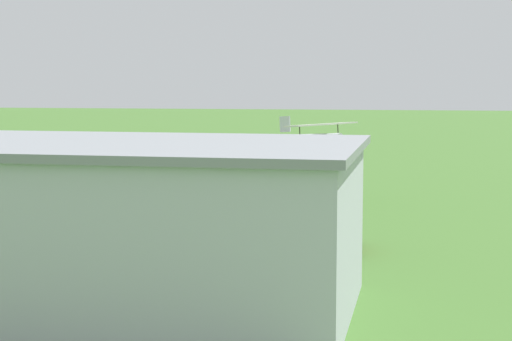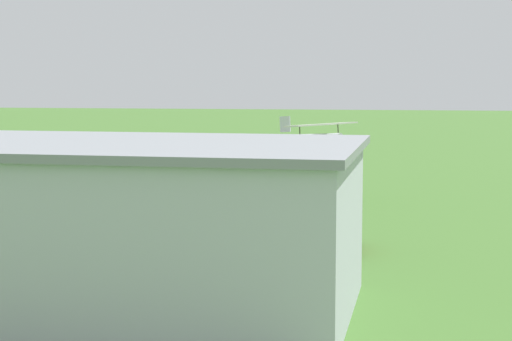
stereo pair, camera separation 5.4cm
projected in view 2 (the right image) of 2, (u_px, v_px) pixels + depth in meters
The scene contains 8 objects.
ground_plane at pixel (221, 195), 72.70m from camera, with size 400.00×400.00×0.00m, color #3D6628.
hangar at pixel (72, 224), 37.07m from camera, with size 25.29×13.47×7.25m.
biplane at pixel (313, 138), 68.70m from camera, with size 7.15×7.36×3.40m.
car_red at pixel (345, 237), 49.30m from camera, with size 2.05×4.68×1.57m.
car_green at pixel (10, 230), 51.47m from camera, with size 2.57×4.74×1.56m.
person_watching_takeoff at pixel (27, 217), 56.26m from camera, with size 0.50×0.50×1.58m.
person_crossing_taxiway at pixel (291, 224), 53.67m from camera, with size 0.54×0.54×1.55m.
person_by_parked_cars at pixel (87, 223), 53.98m from camera, with size 0.45×0.45×1.66m.
Camera 2 is at (-14.86, 70.56, 9.94)m, focal length 59.83 mm.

